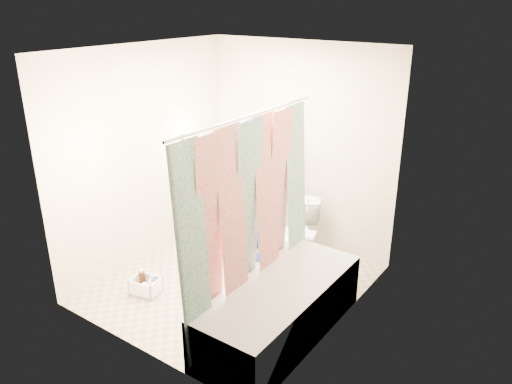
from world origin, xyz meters
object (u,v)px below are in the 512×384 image
Objects in this scene: bathtub at (280,308)px; plumber at (256,189)px; cleaning_caddy at (147,287)px; toilet at (299,234)px.

bathtub is 1.59m from plumber.
plumber reaches higher than cleaning_caddy.
plumber is 5.12× the size of cleaning_caddy.
plumber is at bearing 133.67° from bathtub.
toilet is 0.41× the size of plumber.
bathtub is 1.36m from toilet.
toilet is at bearing 59.05° from plumber.
bathtub is at bearing -3.41° from cleaning_caddy.
toilet is (-0.55, 1.24, 0.07)m from bathtub.
bathtub is 1.06× the size of plumber.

